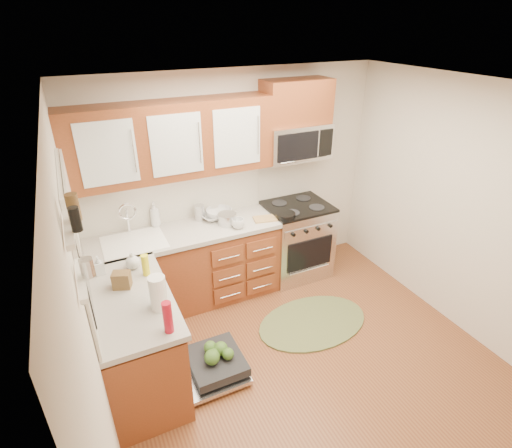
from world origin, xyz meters
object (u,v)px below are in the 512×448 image
dishwasher (212,366)px  paper_towel_roll (158,293)px  sink (136,253)px  microwave (296,141)px  upper_cabinets (172,140)px  range (296,240)px  bowl_b (219,213)px  bowl_a (213,217)px  rug (313,322)px  stock_pot (227,219)px  cup (238,224)px  skillet (285,215)px  cutting_board (265,219)px

dishwasher → paper_towel_roll: bearing=-178.8°
sink → paper_towel_roll: (0.00, -1.13, 0.27)m
microwave → paper_towel_roll: 2.39m
upper_cabinets → range: (1.41, -0.15, -1.40)m
paper_towel_roll → bowl_b: bearing=52.8°
upper_cabinets → range: bearing=-5.9°
upper_cabinets → bowl_a: upper_cabinets is taller
rug → bowl_a: bowl_a is taller
sink → bowl_a: bearing=9.3°
microwave → bowl_b: microwave is taller
stock_pot → cup: (0.07, -0.14, -0.01)m
dishwasher → stock_pot: size_ratio=3.39×
range → skillet: skillet is taller
sink → paper_towel_roll: 1.16m
cutting_board → cup: 0.36m
microwave → bowl_a: microwave is taller
range → sink: size_ratio=1.53×
upper_cabinets → stock_pot: 1.03m
microwave → paper_towel_roll: size_ratio=2.64×
sink → skillet: bearing=-6.4°
sink → cup: 1.10m
range → stock_pot: size_ratio=4.59×
sink → bowl_b: bearing=9.9°
range → stock_pot: 1.06m
rug → bowl_a: (-0.71, 1.08, 0.95)m
range → sink: (-1.93, -0.01, 0.33)m
sink → rug: (1.61, -0.93, -0.79)m
skillet → bowl_b: bearing=151.6°
microwave → rug: microwave is taller
paper_towel_roll → range: bearing=30.5°
upper_cabinets → bowl_a: 0.99m
range → stock_pot: bearing=-177.3°
bowl_b → cup: (0.09, -0.34, 0.01)m
microwave → rug: size_ratio=0.61×
range → microwave: size_ratio=1.25×
stock_pot → paper_towel_roll: paper_towel_roll is taller
stock_pot → bowl_b: size_ratio=0.70×
dishwasher → range: bearing=36.3°
range → sink: range is taller
skillet → bowl_b: (-0.66, 0.36, -0.00)m
cutting_board → bowl_b: 0.53m
microwave → skillet: microwave is taller
sink → paper_towel_roll: size_ratio=2.15×
cutting_board → upper_cabinets: bearing=163.6°
bowl_a → microwave: bearing=-1.0°
range → sink: bearing=-179.7°
upper_cabinets → sink: bearing=-163.6°
skillet → bowl_a: 0.82m
rug → skillet: size_ratio=5.49×
rug → upper_cabinets: bearing=135.0°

